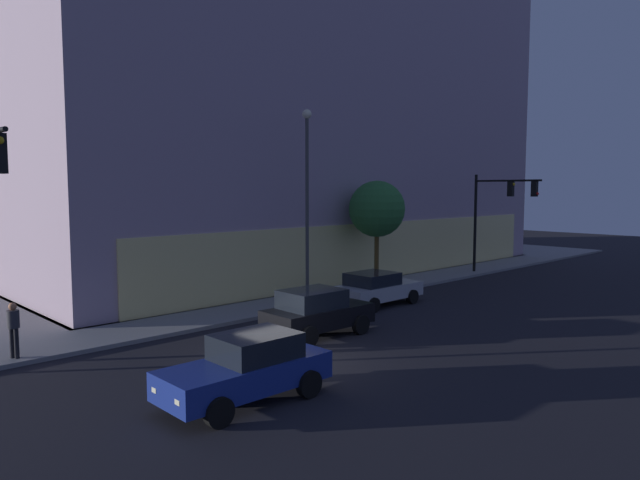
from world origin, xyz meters
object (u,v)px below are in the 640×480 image
street_lamp_sidewalk (307,183)px  modern_building (265,110)px  car_silver (376,288)px  pedestrian_waiting (13,325)px  sidewalk_tree (377,209)px  car_blue (248,368)px  traffic_light_far_corner (499,203)px  car_black (317,312)px

street_lamp_sidewalk → modern_building: bearing=59.1°
modern_building → car_silver: bearing=-110.0°
pedestrian_waiting → car_silver: size_ratio=0.39×
modern_building → pedestrian_waiting: 26.07m
sidewalk_tree → pedestrian_waiting: 18.40m
car_blue → street_lamp_sidewalk: bearing=40.6°
street_lamp_sidewalk → sidewalk_tree: (5.29, 0.27, -1.33)m
street_lamp_sidewalk → pedestrian_waiting: street_lamp_sidewalk is taller
traffic_light_far_corner → street_lamp_sidewalk: size_ratio=0.69×
car_blue → car_silver: car_blue is taller
sidewalk_tree → car_blue: sidewalk_tree is taller
traffic_light_far_corner → pedestrian_waiting: (-27.07, 1.29, -3.30)m
car_black → car_silver: bearing=20.4°
modern_building → pedestrian_waiting: (-20.32, -13.13, -9.72)m
car_black → car_silver: size_ratio=0.93×
traffic_light_far_corner → sidewalk_tree: bearing=166.6°
car_blue → car_silver: size_ratio=0.99×
modern_building → traffic_light_far_corner: 17.16m
traffic_light_far_corner → car_black: bearing=-171.2°
traffic_light_far_corner → sidewalk_tree: (-8.96, 2.14, -0.19)m
modern_building → traffic_light_far_corner: bearing=-64.9°
modern_building → sidewalk_tree: modern_building is taller
pedestrian_waiting → car_silver: 14.99m
car_black → sidewalk_tree: bearing=28.5°
modern_building → car_black: bearing=-123.3°
traffic_light_far_corner → car_silver: traffic_light_far_corner is taller
street_lamp_sidewalk → car_silver: size_ratio=1.97×
car_black → car_silver: (5.84, 2.17, -0.10)m
modern_building → street_lamp_sidewalk: modern_building is taller
modern_building → sidewalk_tree: (-2.20, -12.27, -6.61)m
pedestrian_waiting → car_blue: pedestrian_waiting is taller
street_lamp_sidewalk → car_black: street_lamp_sidewalk is taller
pedestrian_waiting → car_black: 9.90m
traffic_light_far_corner → car_blue: bearing=-165.1°
car_silver → pedestrian_waiting: bearing=172.7°
modern_building → car_blue: 28.65m
street_lamp_sidewalk → car_blue: (-9.55, -8.18, -4.77)m
sidewalk_tree → pedestrian_waiting: size_ratio=3.25×
pedestrian_waiting → car_silver: (14.86, -1.90, -0.40)m
pedestrian_waiting → car_blue: size_ratio=0.39×
sidewalk_tree → car_blue: 17.42m
traffic_light_far_corner → car_silver: (-12.22, -0.62, -3.70)m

